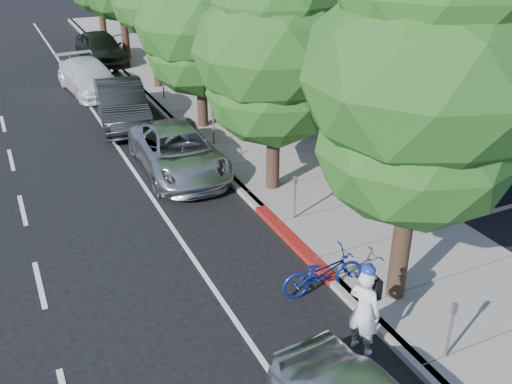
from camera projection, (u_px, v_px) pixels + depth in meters
ground at (313, 264)px, 14.02m from camera, size 120.00×120.00×0.00m
sidewalk at (257, 138)px, 21.31m from camera, size 4.60×56.00×0.15m
curb at (200, 148)px, 20.43m from camera, size 0.30×56.00×0.15m
curb_red_segment at (294, 242)px, 14.79m from camera, size 0.32×4.00×0.15m
street_tree_0 at (423, 82)px, 10.50m from camera, size 4.68×4.68×7.99m
street_tree_1 at (275, 53)px, 15.66m from camera, size 4.59×4.59×7.00m
street_tree_2 at (199, 25)px, 20.61m from camera, size 4.68×4.68×6.67m
cyclist at (364, 311)px, 10.91m from camera, size 0.66×0.80×1.88m
bicycle at (323, 272)px, 12.79m from camera, size 2.03×0.84×1.04m
silver_suv at (178, 152)px, 18.50m from camera, size 2.59×5.28×1.44m
dark_sedan at (122, 104)px, 22.53m from camera, size 2.34×5.23×1.67m
white_pickup at (89, 77)px, 26.42m from camera, size 2.56×5.22×1.46m
dark_suv_far at (101, 48)px, 31.19m from camera, size 2.30×5.14×1.72m
pedestrian at (276, 103)px, 21.93m from camera, size 1.12×1.12×1.82m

